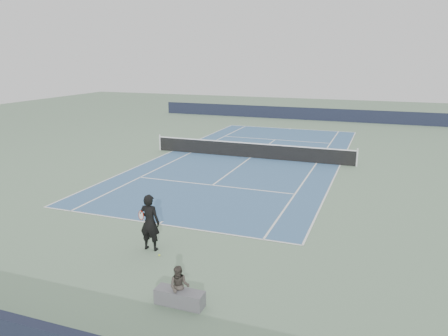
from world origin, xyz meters
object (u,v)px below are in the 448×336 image
(spectator_bench, at_px, (180,292))
(tennis_net, at_px, (251,150))
(tennis_player, at_px, (150,222))
(tennis_ball, at_px, (159,255))

(spectator_bench, bearing_deg, tennis_net, 100.88)
(tennis_player, distance_m, spectator_bench, 3.62)
(tennis_net, relative_size, spectator_bench, 9.49)
(tennis_net, bearing_deg, tennis_ball, -84.72)
(tennis_net, relative_size, tennis_ball, 199.30)
(tennis_net, height_order, spectator_bench, spectator_bench)
(tennis_player, xyz_separation_m, spectator_bench, (2.38, -2.67, -0.58))
(tennis_net, height_order, tennis_ball, tennis_net)
(tennis_player, relative_size, tennis_ball, 29.56)
(tennis_net, xyz_separation_m, tennis_player, (0.81, -13.92, 0.45))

